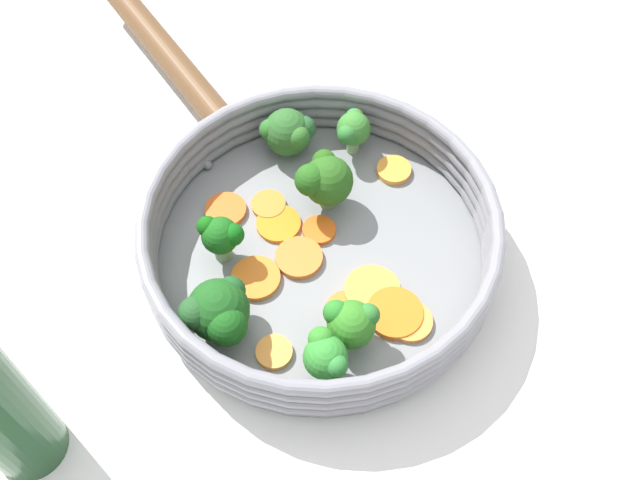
% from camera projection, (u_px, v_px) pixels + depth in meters
% --- Properties ---
extents(ground_plane, '(4.00, 4.00, 0.00)m').
position_uv_depth(ground_plane, '(320.00, 260.00, 0.63)').
color(ground_plane, white).
extents(skillet, '(0.28, 0.28, 0.02)m').
position_uv_depth(skillet, '(320.00, 255.00, 0.62)').
color(skillet, gray).
rests_on(skillet, ground_plane).
extents(skillet_rim_wall, '(0.29, 0.29, 0.05)m').
position_uv_depth(skillet_rim_wall, '(320.00, 234.00, 0.59)').
color(skillet_rim_wall, gray).
rests_on(skillet_rim_wall, skillet).
extents(skillet_handle, '(0.16, 0.21, 0.03)m').
position_uv_depth(skillet_handle, '(170.00, 57.00, 0.72)').
color(skillet_handle, brown).
rests_on(skillet_handle, skillet).
extents(skillet_rivet_left, '(0.01, 0.01, 0.01)m').
position_uv_depth(skillet_rivet_left, '(271.00, 132.00, 0.68)').
color(skillet_rivet_left, gray).
rests_on(skillet_rivet_left, skillet).
extents(skillet_rivet_right, '(0.01, 0.01, 0.01)m').
position_uv_depth(skillet_rivet_right, '(207.00, 165.00, 0.66)').
color(skillet_rivet_right, gray).
rests_on(skillet_rivet_right, skillet).
extents(carrot_slice_0, '(0.05, 0.05, 0.00)m').
position_uv_depth(carrot_slice_0, '(279.00, 224.00, 0.63)').
color(carrot_slice_0, orange).
rests_on(carrot_slice_0, skillet).
extents(carrot_slice_1, '(0.04, 0.04, 0.00)m').
position_uv_depth(carrot_slice_1, '(273.00, 352.00, 0.56)').
color(carrot_slice_1, '#F7953D').
rests_on(carrot_slice_1, skillet).
extents(carrot_slice_2, '(0.04, 0.04, 0.01)m').
position_uv_depth(carrot_slice_2, '(299.00, 258.00, 0.61)').
color(carrot_slice_2, orange).
rests_on(carrot_slice_2, skillet).
extents(carrot_slice_3, '(0.04, 0.04, 0.01)m').
position_uv_depth(carrot_slice_3, '(394.00, 170.00, 0.66)').
color(carrot_slice_3, orange).
rests_on(carrot_slice_3, skillet).
extents(carrot_slice_4, '(0.03, 0.03, 0.00)m').
position_uv_depth(carrot_slice_4, '(268.00, 205.00, 0.64)').
color(carrot_slice_4, orange).
rests_on(carrot_slice_4, skillet).
extents(carrot_slice_5, '(0.04, 0.04, 0.00)m').
position_uv_depth(carrot_slice_5, '(348.00, 311.00, 0.58)').
color(carrot_slice_5, orange).
rests_on(carrot_slice_5, skillet).
extents(carrot_slice_6, '(0.05, 0.05, 0.00)m').
position_uv_depth(carrot_slice_6, '(226.00, 210.00, 0.63)').
color(carrot_slice_6, orange).
rests_on(carrot_slice_6, skillet).
extents(carrot_slice_7, '(0.04, 0.04, 0.00)m').
position_uv_depth(carrot_slice_7, '(319.00, 230.00, 0.62)').
color(carrot_slice_7, orange).
rests_on(carrot_slice_7, skillet).
extents(carrot_slice_8, '(0.06, 0.06, 0.01)m').
position_uv_depth(carrot_slice_8, '(372.00, 291.00, 0.59)').
color(carrot_slice_8, '#F39639').
rests_on(carrot_slice_8, skillet).
extents(carrot_slice_9, '(0.05, 0.05, 0.01)m').
position_uv_depth(carrot_slice_9, '(256.00, 278.00, 0.60)').
color(carrot_slice_9, orange).
rests_on(carrot_slice_9, skillet).
extents(carrot_slice_10, '(0.05, 0.05, 0.00)m').
position_uv_depth(carrot_slice_10, '(410.00, 321.00, 0.58)').
color(carrot_slice_10, orange).
rests_on(carrot_slice_10, skillet).
extents(carrot_slice_11, '(0.06, 0.06, 0.01)m').
position_uv_depth(carrot_slice_11, '(395.00, 313.00, 0.58)').
color(carrot_slice_11, orange).
rests_on(carrot_slice_11, skillet).
extents(broccoli_floret_0, '(0.05, 0.05, 0.05)m').
position_uv_depth(broccoli_floret_0, '(218.00, 312.00, 0.55)').
color(broccoli_floret_0, '#7B9560').
rests_on(broccoli_floret_0, skillet).
extents(broccoli_floret_1, '(0.04, 0.05, 0.05)m').
position_uv_depth(broccoli_floret_1, '(289.00, 132.00, 0.65)').
color(broccoli_floret_1, '#76A757').
rests_on(broccoli_floret_1, skillet).
extents(broccoli_floret_2, '(0.03, 0.03, 0.05)m').
position_uv_depth(broccoli_floret_2, '(326.00, 356.00, 0.53)').
color(broccoli_floret_2, '#5C8848').
rests_on(broccoli_floret_2, skillet).
extents(broccoli_floret_3, '(0.04, 0.04, 0.04)m').
position_uv_depth(broccoli_floret_3, '(351.00, 323.00, 0.55)').
color(broccoli_floret_3, '#74A360').
rests_on(broccoli_floret_3, skillet).
extents(broccoli_floret_4, '(0.04, 0.03, 0.04)m').
position_uv_depth(broccoli_floret_4, '(353.00, 128.00, 0.65)').
color(broccoli_floret_4, '#85A66D').
rests_on(broccoli_floret_4, skillet).
extents(broccoli_floret_5, '(0.05, 0.05, 0.05)m').
position_uv_depth(broccoli_floret_5, '(323.00, 180.00, 0.61)').
color(broccoli_floret_5, '#6A8956').
rests_on(broccoli_floret_5, skillet).
extents(broccoli_floret_6, '(0.03, 0.04, 0.04)m').
position_uv_depth(broccoli_floret_6, '(221.00, 236.00, 0.59)').
color(broccoli_floret_6, '#7DA56C').
rests_on(broccoli_floret_6, skillet).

